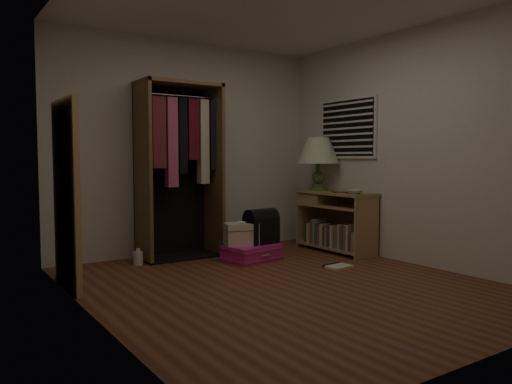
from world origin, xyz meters
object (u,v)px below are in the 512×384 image
Objects in this scene: console_bookshelf at (334,220)px; table_lamp at (318,152)px; open_wardrobe at (180,156)px; pink_suitcase at (252,253)px; white_jug at (138,258)px; black_bag at (261,226)px; train_case at (241,234)px; floor_mirror at (66,195)px.

console_bookshelf is 1.61× the size of table_lamp.
open_wardrobe is 1.42m from pink_suitcase.
black_bag is at bearing -20.66° from white_jug.
console_bookshelf is 0.55× the size of open_wardrobe.
console_bookshelf is at bearing -11.46° from pink_suitcase.
train_case is 1.17m from white_jug.
open_wardrobe is (-1.76, 0.74, 0.81)m from console_bookshelf.
floor_mirror is at bearing -158.77° from train_case.
black_bag is 1.39m from table_lamp.
table_lamp is 3.78× the size of white_jug.
table_lamp is (3.24, 0.34, 0.41)m from floor_mirror.
pink_suitcase is at bearing -23.71° from white_jug.
pink_suitcase is 0.25m from train_case.
table_lamp is (0.00, 0.31, 0.86)m from console_bookshelf.
table_lamp is (1.06, 0.23, 0.86)m from black_bag.
console_bookshelf reaches higher than black_bag.
black_bag reaches higher than pink_suitcase.
white_jug is (0.88, 0.60, -0.77)m from floor_mirror.
train_case reaches higher than white_jug.
table_lamp reaches higher than console_bookshelf.
black_bag is at bearing 2.86° from floor_mirror.
floor_mirror is at bearing -173.97° from table_lamp.
white_jug is (-1.30, 0.49, -0.32)m from black_bag.
train_case reaches higher than pink_suitcase.
white_jug is at bearing 166.48° from console_bookshelf.
console_bookshelf is 0.92m from table_lamp.
train_case is at bearing 142.59° from pink_suitcase.
open_wardrobe reaches higher than table_lamp.
black_bag is 2.19× the size of white_jug.
train_case is (0.45, -0.63, -0.89)m from open_wardrobe.
open_wardrobe is 4.81× the size of train_case.
floor_mirror reaches higher than black_bag.
pink_suitcase is 0.97× the size of table_lamp.
table_lamp is (1.20, 0.25, 1.16)m from pink_suitcase.
floor_mirror is 1.31m from white_jug.
train_case is 0.61× the size of table_lamp.
train_case is 0.26m from black_bag.
console_bookshelf is 2.63× the size of train_case.
open_wardrobe reaches higher than console_bookshelf.
console_bookshelf reaches higher than pink_suitcase.
train_case is (1.93, 0.15, -0.54)m from floor_mirror.
open_wardrobe is at bearing 16.13° from white_jug.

